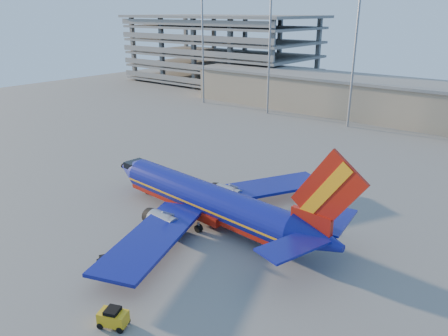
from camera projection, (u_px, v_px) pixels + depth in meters
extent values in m
plane|color=slate|center=(230.00, 205.00, 54.33)|extent=(220.00, 220.00, 0.00)
cube|color=gray|center=(443.00, 108.00, 89.45)|extent=(120.00, 15.00, 8.00)
cube|color=slate|center=(446.00, 87.00, 88.02)|extent=(122.00, 16.00, 0.60)
cube|color=slate|center=(221.00, 80.00, 144.74)|extent=(60.00, 30.00, 0.70)
cube|color=slate|center=(221.00, 67.00, 143.31)|extent=(60.00, 30.00, 0.70)
cube|color=slate|center=(221.00, 54.00, 141.88)|extent=(60.00, 30.00, 0.70)
cube|color=slate|center=(221.00, 41.00, 140.45)|extent=(60.00, 30.00, 0.70)
cube|color=slate|center=(221.00, 27.00, 139.02)|extent=(60.00, 30.00, 0.70)
cube|color=slate|center=(221.00, 16.00, 137.93)|extent=(62.00, 32.00, 0.80)
cube|color=slate|center=(245.00, 48.00, 151.01)|extent=(1.20, 1.20, 21.00)
cylinder|color=gray|center=(203.00, 47.00, 109.80)|extent=(0.44, 0.44, 28.00)
cylinder|color=gray|center=(269.00, 52.00, 97.97)|extent=(0.44, 0.44, 28.00)
cylinder|color=gray|center=(354.00, 58.00, 86.14)|extent=(0.44, 0.44, 28.00)
cylinder|color=navy|center=(206.00, 198.00, 49.56)|extent=(24.29, 5.42, 3.71)
cube|color=#AB1A0D|center=(206.00, 206.00, 49.89)|extent=(24.24, 4.72, 1.30)
cube|color=#FDA115|center=(206.00, 200.00, 49.65)|extent=(24.30, 5.46, 0.22)
cone|color=navy|center=(132.00, 169.00, 58.65)|extent=(4.47, 4.01, 3.71)
cube|color=black|center=(137.00, 165.00, 57.49)|extent=(2.59, 2.77, 0.80)
cone|color=navy|center=(318.00, 239.00, 40.04)|extent=(5.47, 4.08, 3.71)
cube|color=#AB1A0D|center=(311.00, 223.00, 40.09)|extent=(4.24, 0.85, 2.21)
cube|color=#AB1A0D|center=(328.00, 192.00, 37.99)|extent=(7.37, 0.85, 8.01)
cube|color=#FDA115|center=(326.00, 191.00, 38.12)|extent=(4.92, 0.77, 6.28)
cube|color=navy|center=(333.00, 220.00, 42.45)|extent=(3.87, 6.78, 0.22)
cube|color=navy|center=(293.00, 246.00, 37.76)|extent=(4.67, 7.01, 0.22)
cube|color=navy|center=(264.00, 187.00, 54.97)|extent=(11.75, 16.09, 0.35)
cube|color=navy|center=(153.00, 238.00, 42.84)|extent=(10.02, 16.34, 0.35)
cube|color=#AB1A0D|center=(209.00, 210.00, 49.70)|extent=(6.29, 4.33, 1.00)
cylinder|color=gray|center=(229.00, 195.00, 54.45)|extent=(3.75, 2.36, 2.11)
cylinder|color=gray|center=(164.00, 223.00, 47.28)|extent=(3.75, 2.36, 2.11)
cylinder|color=gray|center=(147.00, 190.00, 57.39)|extent=(0.26, 0.26, 1.10)
cylinder|color=black|center=(147.00, 192.00, 57.46)|extent=(0.66, 0.30, 0.64)
cylinder|color=black|center=(231.00, 213.00, 51.17)|extent=(0.88, 0.61, 0.84)
cylinder|color=black|center=(199.00, 228.00, 47.58)|extent=(0.88, 0.61, 0.84)
cube|color=gold|center=(113.00, 318.00, 33.21)|extent=(2.48, 1.99, 1.03)
cube|color=black|center=(112.00, 311.00, 33.00)|extent=(1.39, 1.45, 0.36)
cylinder|color=black|center=(108.00, 317.00, 34.11)|extent=(0.57, 0.38, 0.54)
cylinder|color=black|center=(100.00, 326.00, 33.08)|extent=(0.57, 0.38, 0.54)
cylinder|color=black|center=(127.00, 320.00, 33.68)|extent=(0.57, 0.38, 0.54)
cylinder|color=black|center=(120.00, 330.00, 32.65)|extent=(0.57, 0.38, 0.54)
cube|color=black|center=(101.00, 258.00, 42.41)|extent=(0.63, 0.55, 0.36)
cube|color=black|center=(100.00, 262.00, 41.55)|extent=(0.64, 0.45, 0.52)
cube|color=black|center=(116.00, 268.00, 40.52)|extent=(0.66, 0.51, 0.52)
cube|color=black|center=(105.00, 258.00, 42.31)|extent=(0.74, 0.61, 0.46)
cube|color=black|center=(108.00, 263.00, 41.40)|extent=(0.65, 0.59, 0.39)
cube|color=black|center=(118.00, 269.00, 40.46)|extent=(0.55, 0.49, 0.40)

